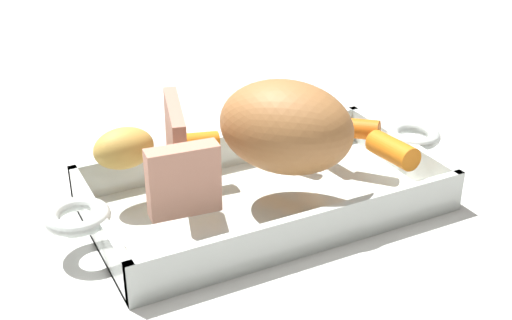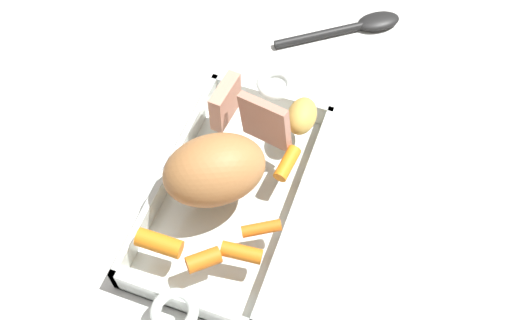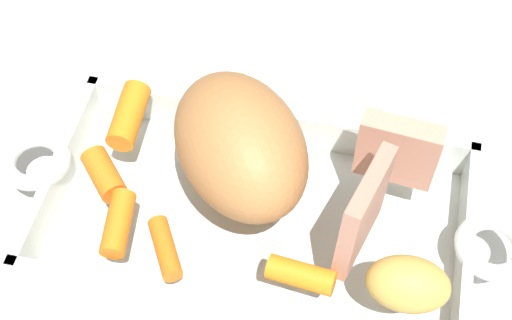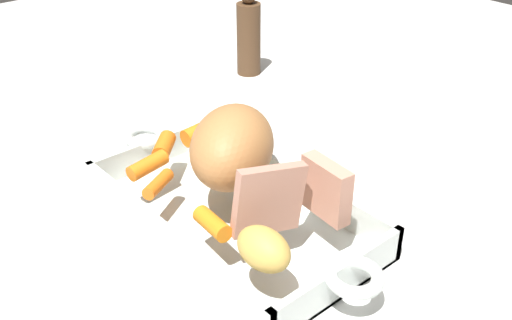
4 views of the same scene
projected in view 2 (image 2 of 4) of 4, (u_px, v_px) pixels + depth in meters
ground_plane at (232, 199)px, 0.83m from camera, size 2.19×2.19×0.00m
roasting_dish at (232, 194)px, 0.82m from camera, size 0.43×0.19×0.05m
pork_roast at (214, 170)px, 0.75m from camera, size 0.16×0.16×0.09m
roast_slice_outer at (225, 102)px, 0.83m from camera, size 0.06×0.02×0.06m
roast_slice_thin at (265, 122)px, 0.80m from camera, size 0.03×0.08×0.08m
baby_carrot_southeast at (242, 253)px, 0.73m from camera, size 0.03×0.05×0.02m
baby_carrot_center_left at (159, 243)px, 0.73m from camera, size 0.03×0.06×0.03m
baby_carrot_center_right at (204, 260)px, 0.72m from camera, size 0.05×0.05×0.02m
baby_carrot_northeast at (261, 228)px, 0.75m from camera, size 0.04×0.05×0.02m
baby_carrot_southwest at (287, 163)px, 0.80m from camera, size 0.05×0.03×0.02m
potato_golden_large at (302, 116)px, 0.83m from camera, size 0.06×0.04×0.04m
serving_spoon at (357, 26)px, 1.01m from camera, size 0.16×0.20×0.02m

